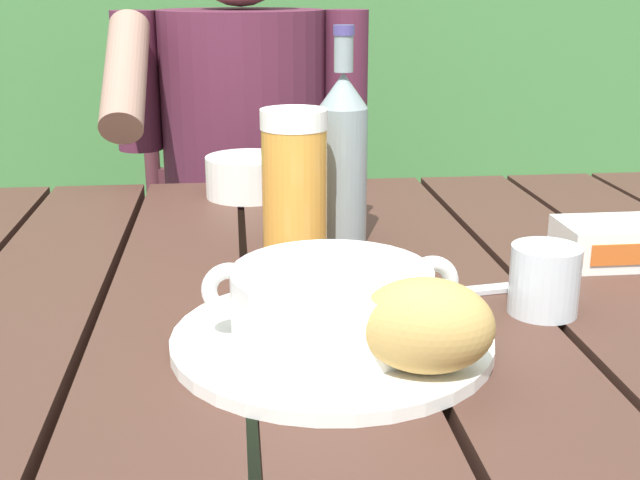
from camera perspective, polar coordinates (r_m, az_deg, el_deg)
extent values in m
cube|color=#462B22|center=(0.93, -19.31, -4.54)|extent=(0.14, 0.98, 0.04)
cube|color=#462B22|center=(0.91, -9.98, -4.36)|extent=(0.14, 0.98, 0.04)
cube|color=#462B22|center=(0.91, -0.43, -4.05)|extent=(0.14, 0.98, 0.04)
cube|color=#462B22|center=(0.94, 8.83, -3.64)|extent=(0.14, 0.98, 0.04)
cube|color=#462B22|center=(0.99, 17.37, -3.18)|extent=(0.14, 0.98, 0.04)
cube|color=#462B22|center=(1.37, -2.34, 0.74)|extent=(1.31, 0.03, 0.08)
cube|color=#462B22|center=(1.64, 20.90, -9.40)|extent=(0.06, 0.06, 0.72)
cube|color=#447B3E|center=(2.69, -4.35, 10.86)|extent=(3.75, 0.60, 1.52)
cylinder|color=#4C3823|center=(3.09, 15.61, 7.20)|extent=(0.10, 0.10, 1.10)
cylinder|color=#4C3823|center=(2.87, -10.77, 8.08)|extent=(0.10, 0.10, 1.23)
cylinder|color=#4C3823|center=(2.83, -7.55, 12.60)|extent=(0.10, 0.10, 1.67)
cylinder|color=#52262E|center=(1.74, 2.51, -11.51)|extent=(0.04, 0.04, 0.46)
cylinder|color=#52262E|center=(1.73, -11.97, -12.00)|extent=(0.04, 0.04, 0.46)
cylinder|color=#52262E|center=(2.12, 0.79, -5.90)|extent=(0.04, 0.04, 0.46)
cylinder|color=#52262E|center=(2.11, -10.88, -6.28)|extent=(0.04, 0.04, 0.46)
cube|color=#52262E|center=(1.82, -5.08, -1.94)|extent=(0.46, 0.47, 0.02)
cylinder|color=#52262E|center=(1.98, 0.85, 6.79)|extent=(0.04, 0.04, 0.49)
cylinder|color=#52262E|center=(1.97, -11.66, 6.41)|extent=(0.04, 0.04, 0.49)
cube|color=#52262E|center=(1.98, -5.34, 4.54)|extent=(0.43, 0.02, 0.04)
cube|color=#52262E|center=(1.96, -5.44, 8.05)|extent=(0.43, 0.02, 0.04)
cube|color=#52262E|center=(1.94, -5.55, 11.62)|extent=(0.43, 0.02, 0.04)
cylinder|color=#552137|center=(1.65, -1.59, -13.26)|extent=(0.11, 0.11, 0.45)
cylinder|color=#552137|center=(1.62, -1.96, -2.72)|extent=(0.13, 0.40, 0.13)
cylinder|color=#552137|center=(1.65, -7.66, -13.47)|extent=(0.11, 0.11, 0.45)
cylinder|color=#552137|center=(1.62, -7.99, -2.92)|extent=(0.13, 0.40, 0.13)
cylinder|color=#552137|center=(1.64, -5.28, 6.76)|extent=(0.32, 0.32, 0.51)
cylinder|color=#552137|center=(1.62, 1.83, 11.13)|extent=(0.08, 0.08, 0.26)
cylinder|color=#552137|center=(1.61, -12.63, 10.71)|extent=(0.08, 0.08, 0.26)
cylinder|color=#96715F|center=(1.45, -13.38, 11.14)|extent=(0.07, 0.25, 0.21)
cylinder|color=white|center=(0.75, 0.81, -6.95)|extent=(0.29, 0.29, 0.01)
cylinder|color=white|center=(0.74, 0.82, -4.34)|extent=(0.18, 0.18, 0.06)
cylinder|color=#A3461E|center=(0.73, 0.83, -3.35)|extent=(0.16, 0.16, 0.01)
torus|color=white|center=(0.73, -6.30, -3.46)|extent=(0.05, 0.01, 0.05)
torus|color=white|center=(0.75, 7.76, -2.93)|extent=(0.05, 0.01, 0.05)
ellipsoid|color=tan|center=(0.67, 7.39, -5.90)|extent=(0.13, 0.11, 0.08)
cylinder|color=orange|center=(0.95, -1.78, 3.05)|extent=(0.08, 0.08, 0.16)
cylinder|color=white|center=(0.94, -1.83, 8.41)|extent=(0.08, 0.08, 0.02)
cylinder|color=gray|center=(1.03, 1.58, 4.45)|extent=(0.06, 0.06, 0.17)
cone|color=gray|center=(1.01, 1.63, 10.38)|extent=(0.06, 0.06, 0.04)
cylinder|color=gray|center=(1.00, 1.65, 12.82)|extent=(0.02, 0.02, 0.04)
cylinder|color=#4B4084|center=(1.00, 1.67, 14.39)|extent=(0.03, 0.03, 0.01)
cylinder|color=silver|center=(0.84, 15.35, -2.69)|extent=(0.07, 0.07, 0.07)
cube|color=white|center=(1.02, 19.43, -0.18)|extent=(0.12, 0.09, 0.05)
cube|color=#D25E22|center=(0.98, 20.50, -0.95)|extent=(0.08, 0.00, 0.02)
cube|color=silver|center=(0.90, 11.50, -3.40)|extent=(0.12, 0.04, 0.00)
cube|color=black|center=(0.87, 7.59, -3.71)|extent=(0.07, 0.03, 0.01)
cylinder|color=white|center=(1.27, -5.00, 4.43)|extent=(0.13, 0.13, 0.06)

